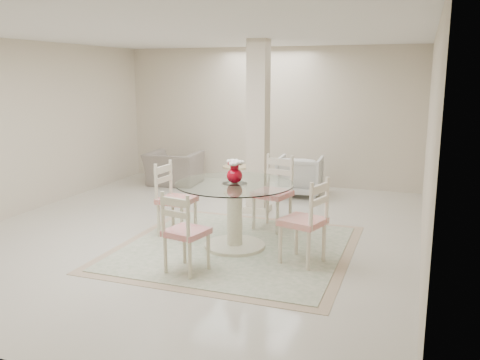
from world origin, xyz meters
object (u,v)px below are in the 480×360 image
(dining_chair_east, at_px, (308,215))
(column, at_px, (258,128))
(dining_chair_west, at_px, (172,193))
(red_vase, at_px, (235,171))
(dining_table, at_px, (235,215))
(recliner_taupe, at_px, (174,168))
(side_table, at_px, (237,181))
(armchair_white, at_px, (300,176))
(dining_chair_south, at_px, (183,227))
(dining_chair_north, at_px, (275,187))

(dining_chair_east, bearing_deg, column, -131.18)
(dining_chair_east, height_order, dining_chair_west, dining_chair_east)
(column, xyz_separation_m, red_vase, (0.27, -1.78, -0.34))
(dining_chair_west, bearing_deg, red_vase, -98.47)
(dining_table, relative_size, recliner_taupe, 1.46)
(recliner_taupe, height_order, side_table, recliner_taupe)
(red_vase, distance_m, armchair_white, 3.20)
(recliner_taupe, distance_m, armchair_white, 2.58)
(dining_chair_south, bearing_deg, red_vase, -91.75)
(dining_chair_north, bearing_deg, dining_chair_east, -45.55)
(dining_table, distance_m, side_table, 2.96)
(dining_chair_north, relative_size, dining_chair_west, 1.04)
(red_vase, xyz_separation_m, dining_chair_east, (0.99, -0.24, -0.41))
(dining_table, distance_m, dining_chair_north, 1.04)
(dining_table, bearing_deg, dining_chair_west, 166.91)
(dining_chair_west, height_order, side_table, dining_chair_west)
(column, xyz_separation_m, recliner_taupe, (-2.20, 1.38, -1.02))
(dining_chair_east, distance_m, recliner_taupe, 4.86)
(column, xyz_separation_m, dining_chair_east, (1.26, -2.02, -0.75))
(red_vase, bearing_deg, dining_chair_north, 76.54)
(dining_table, relative_size, armchair_white, 1.86)
(dining_chair_east, relative_size, dining_chair_north, 0.98)
(column, relative_size, dining_chair_south, 2.60)
(dining_chair_north, distance_m, armchair_white, 2.16)
(column, bearing_deg, dining_table, -81.59)
(dining_chair_north, relative_size, armchair_white, 1.46)
(dining_chair_east, relative_size, armchair_white, 1.43)
(red_vase, xyz_separation_m, dining_chair_west, (-1.00, 0.23, -0.42))
(column, relative_size, dining_chair_north, 2.33)
(armchair_white, bearing_deg, red_vase, 83.99)
(dining_table, xyz_separation_m, dining_chair_east, (0.99, -0.25, 0.16))
(dining_chair_west, xyz_separation_m, recliner_taupe, (-1.47, 2.93, -0.26))
(column, distance_m, dining_chair_north, 1.19)
(recliner_taupe, bearing_deg, dining_chair_north, 138.18)
(dining_chair_east, distance_m, armchair_white, 3.50)
(dining_chair_south, relative_size, side_table, 1.96)
(red_vase, bearing_deg, armchair_white, 88.03)
(dining_chair_west, distance_m, dining_chair_south, 1.44)
(red_vase, distance_m, recliner_taupe, 4.07)
(dining_chair_east, xyz_separation_m, recliner_taupe, (-3.46, 3.40, -0.27))
(column, bearing_deg, recliner_taupe, 147.87)
(dining_chair_west, bearing_deg, column, -20.73)
(dining_table, bearing_deg, dining_chair_east, -13.95)
(side_table, bearing_deg, dining_chair_east, -56.83)
(column, distance_m, dining_chair_south, 2.88)
(column, height_order, dining_chair_south, column)
(column, bearing_deg, side_table, 125.67)
(armchair_white, distance_m, side_table, 1.16)
(dining_table, relative_size, side_table, 2.77)
(side_table, bearing_deg, dining_chair_west, -90.13)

